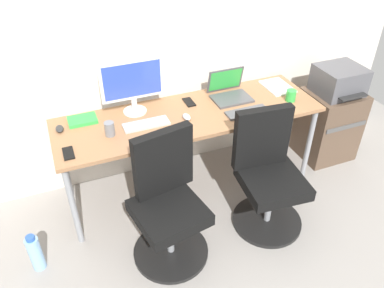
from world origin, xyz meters
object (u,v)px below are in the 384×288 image
Objects in this scene: printer at (339,80)px; coffee_mug at (291,95)px; desktop_monitor at (132,83)px; office_chair_left at (168,205)px; water_bottle_on_floor at (35,253)px; office_chair_right at (268,177)px; open_laptop at (229,91)px; side_cabinet at (328,124)px.

printer is 4.35× the size of coffee_mug.
desktop_monitor is (-1.76, 0.23, 0.20)m from printer.
office_chair_left reaches higher than water_bottle_on_floor.
open_laptop reaches higher than office_chair_right.
office_chair_right is at bearing -151.93° from printer.
printer is at bearing 28.07° from office_chair_right.
office_chair_right is 0.73m from coffee_mug.
printer is 0.54m from coffee_mug.
side_cabinet is (1.76, 0.52, -0.09)m from office_chair_left.
coffee_mug is (2.13, 0.29, 0.64)m from water_bottle_on_floor.
side_cabinet is 2.70m from water_bottle_on_floor.
desktop_monitor is (0.00, 0.75, 0.56)m from office_chair_left.
open_laptop is (-0.97, 0.18, 0.00)m from printer.
printer is at bearing 7.15° from coffee_mug.
coffee_mug is (-0.54, -0.07, -0.00)m from printer.
coffee_mug is (1.23, 0.46, 0.36)m from office_chair_left.
desktop_monitor is 5.22× the size of coffee_mug.
office_chair_left reaches higher than coffee_mug.
water_bottle_on_floor is (-2.67, -0.35, -0.64)m from printer.
office_chair_left is 1.96× the size of desktop_monitor.
water_bottle_on_floor is (-1.69, 0.17, -0.28)m from office_chair_right.
office_chair_right is 3.03× the size of water_bottle_on_floor.
office_chair_left is 10.22× the size of coffee_mug.
office_chair_right is 1.11m from side_cabinet.
water_bottle_on_floor is at bearing -162.65° from open_laptop.
desktop_monitor is at bearing 172.53° from side_cabinet.
office_chair_left is at bearing -163.44° from side_cabinet.
water_bottle_on_floor is at bearing 169.34° from office_chair_left.
office_chair_right is at bearing -151.89° from side_cabinet.
printer reaches higher than coffee_mug.
office_chair_right is 1.22m from desktop_monitor.
coffee_mug reaches higher than side_cabinet.
office_chair_left is 0.96m from water_bottle_on_floor.
office_chair_right reaches higher than water_bottle_on_floor.
office_chair_left is 3.03× the size of water_bottle_on_floor.
office_chair_left is 0.78m from office_chair_right.
office_chair_left is at bearing -90.36° from desktop_monitor.
side_cabinet is at bearing 90.00° from printer.
desktop_monitor reaches higher than water_bottle_on_floor.
printer is at bearing 7.53° from water_bottle_on_floor.
open_laptop reaches higher than side_cabinet.
water_bottle_on_floor is 0.65× the size of desktop_monitor.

